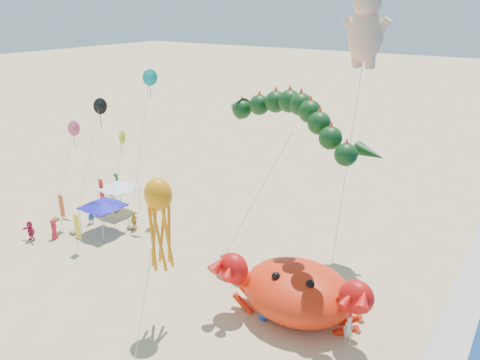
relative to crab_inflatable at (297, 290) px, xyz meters
name	(u,v)px	position (x,y,z in m)	size (l,w,h in m)	color
ground	(248,288)	(-3.81, 0.76, -1.73)	(320.00, 320.00, 0.00)	#D1B784
crab_inflatable	(297,290)	(0.00, 0.00, 0.00)	(8.97, 6.54, 3.93)	red
dragon_kite	(290,123)	(-2.47, 3.05, 8.99)	(12.04, 5.85, 12.04)	#0E3311
cherub_kite	(366,26)	(-1.02, 10.65, 14.24)	(2.84, 7.90, 18.45)	#FFC19B
octopus_kite	(159,217)	(-6.10, -4.60, 4.86)	(2.34, 4.74, 8.82)	orange
canopy_blue	(103,204)	(-17.86, 1.14, 0.71)	(3.17, 3.17, 2.71)	gray
canopy_white	(118,186)	(-19.86, 4.54, 0.71)	(3.04, 3.04, 2.71)	gray
feather_flags	(99,207)	(-18.57, 1.27, 0.28)	(6.37, 6.21, 3.20)	gray
beachgoers	(116,223)	(-16.99, 1.56, -0.91)	(28.81, 12.31, 1.80)	blue
small_kites	(109,125)	(-19.86, 4.23, 6.22)	(8.25, 6.67, 12.64)	#C1E018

